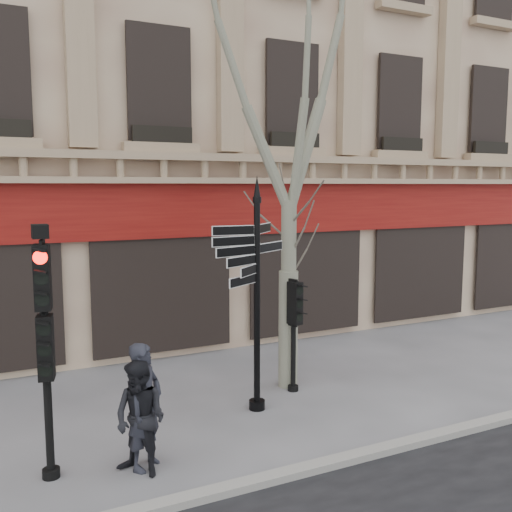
# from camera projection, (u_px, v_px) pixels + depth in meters

# --- Properties ---
(ground) EXTENTS (80.00, 80.00, 0.00)m
(ground) POSITION_uv_depth(u_px,v_px,m) (252.00, 438.00, 9.49)
(ground) COLOR #56555A
(ground) RESTS_ON ground
(kerb) EXTENTS (80.00, 0.25, 0.12)m
(kerb) POSITION_uv_depth(u_px,v_px,m) (295.00, 472.00, 8.24)
(kerb) COLOR gray
(kerb) RESTS_ON ground
(building) EXTENTS (28.00, 15.52, 18.00)m
(building) POSITION_uv_depth(u_px,v_px,m) (93.00, 44.00, 19.50)
(building) COLOR tan
(building) RESTS_ON ground
(fingerpost) EXTENTS (2.35, 2.35, 4.37)m
(fingerpost) POSITION_uv_depth(u_px,v_px,m) (257.00, 255.00, 10.37)
(fingerpost) COLOR black
(fingerpost) RESTS_ON ground
(traffic_signal_main) EXTENTS (0.46, 0.37, 3.66)m
(traffic_signal_main) POSITION_uv_depth(u_px,v_px,m) (44.00, 321.00, 7.93)
(traffic_signal_main) COLOR black
(traffic_signal_main) RESTS_ON ground
(traffic_signal_secondary) EXTENTS (0.44, 0.36, 2.27)m
(traffic_signal_secondary) POSITION_uv_depth(u_px,v_px,m) (294.00, 315.00, 11.50)
(traffic_signal_secondary) COLOR black
(traffic_signal_secondary) RESTS_ON ground
(plane_tree) EXTENTS (3.55, 3.55, 9.44)m
(plane_tree) POSITION_uv_depth(u_px,v_px,m) (290.00, 60.00, 11.15)
(plane_tree) COLOR gray
(plane_tree) RESTS_ON ground
(pedestrian_a) EXTENTS (0.82, 0.80, 1.90)m
(pedestrian_a) POSITION_uv_depth(u_px,v_px,m) (145.00, 406.00, 8.41)
(pedestrian_a) COLOR black
(pedestrian_a) RESTS_ON ground
(pedestrian_b) EXTENTS (1.02, 1.04, 1.69)m
(pedestrian_b) POSITION_uv_depth(u_px,v_px,m) (140.00, 419.00, 8.21)
(pedestrian_b) COLOR black
(pedestrian_b) RESTS_ON ground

